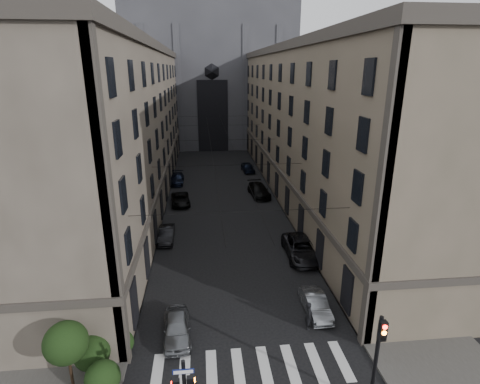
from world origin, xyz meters
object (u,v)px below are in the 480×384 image
object	(u,v)px
gothic_tower	(210,60)
car_right_midnear	(301,248)
traffic_light_right	(378,352)
car_left_far	(177,179)
car_right_midfar	(259,190)
car_right_far	(248,167)
pedestrian	(309,316)
car_left_near	(177,328)
car_left_midfar	(181,199)
car_left_midnear	(166,234)
car_right_near	(315,304)

from	to	relation	value
gothic_tower	car_right_midnear	distance (m)	60.20
gothic_tower	traffic_light_right	world-z (taller)	gothic_tower
car_left_far	car_right_midfar	distance (m)	13.09
gothic_tower	car_right_midnear	xyz separation A→B (m)	(6.15, -57.43, -16.97)
car_right_far	pedestrian	bearing A→B (deg)	-96.22
car_left_near	car_left_midfar	bearing A→B (deg)	88.16
car_left_midfar	car_right_far	distance (m)	17.73
car_left_far	car_right_midnear	bearing A→B (deg)	-62.34
car_left_midnear	car_left_far	bearing A→B (deg)	90.11
car_left_midnear	car_right_midfar	world-z (taller)	car_right_midfar
gothic_tower	car_left_near	size ratio (longest dim) A/B	13.94
car_left_midfar	car_right_far	xyz separation A→B (m)	(10.20, 14.50, 0.08)
car_left_midnear	pedestrian	distance (m)	17.45
traffic_light_right	car_left_midnear	xyz separation A→B (m)	(-11.70, 20.22, -2.62)
traffic_light_right	car_right_far	size ratio (longest dim) A/B	1.20
traffic_light_right	car_left_near	bearing A→B (deg)	148.46
car_right_midnear	car_left_far	bearing A→B (deg)	118.39
car_left_midfar	car_left_far	distance (m)	9.13
car_left_near	car_right_midnear	xyz separation A→B (m)	(10.45, 9.52, 0.12)
car_left_midfar	gothic_tower	bearing A→B (deg)	76.93
car_left_midfar	car_right_midfar	xyz separation A→B (m)	(10.15, 2.17, 0.13)
car_left_midnear	car_left_near	bearing A→B (deg)	-82.94
car_left_midfar	car_left_far	size ratio (longest dim) A/B	0.97
car_right_near	car_right_midnear	xyz separation A→B (m)	(1.11, 7.96, 0.17)
car_left_near	car_left_far	bearing A→B (deg)	89.23
car_right_near	car_right_far	size ratio (longest dim) A/B	0.92
traffic_light_right	pedestrian	world-z (taller)	traffic_light_right
gothic_tower	car_right_far	size ratio (longest dim) A/B	13.33
car_left_far	pedestrian	world-z (taller)	pedestrian
traffic_light_right	car_right_near	xyz separation A→B (m)	(-0.57, 7.64, -2.63)
car_right_far	car_right_midfar	bearing A→B (deg)	-95.20
car_left_far	car_right_midfar	world-z (taller)	car_right_midfar
traffic_light_right	car_left_far	bearing A→B (deg)	106.58
traffic_light_right	car_right_midnear	bearing A→B (deg)	87.99
gothic_tower	car_left_far	size ratio (longest dim) A/B	11.84
traffic_light_right	car_right_midfar	xyz separation A→B (m)	(-0.68, 32.73, -2.50)
car_right_near	gothic_tower	bearing A→B (deg)	93.25
car_right_midfar	car_right_far	bearing A→B (deg)	83.74
traffic_light_right	car_left_midfar	distance (m)	32.53
gothic_tower	car_right_midfar	world-z (taller)	gothic_tower
car_right_midfar	car_left_near	bearing A→B (deg)	-115.11
gothic_tower	car_right_midfar	xyz separation A→B (m)	(4.92, -40.31, -17.01)
car_right_near	pedestrian	bearing A→B (deg)	-121.61
car_right_midnear	pedestrian	world-z (taller)	pedestrian
gothic_tower	car_right_far	xyz separation A→B (m)	(4.97, -27.98, -17.06)
car_left_midnear	car_left_midfar	distance (m)	10.37
car_right_midfar	gothic_tower	bearing A→B (deg)	90.95
traffic_light_right	car_right_midnear	world-z (taller)	traffic_light_right
car_left_midfar	car_right_far	bearing A→B (deg)	48.82
traffic_light_right	car_right_midnear	distance (m)	15.81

